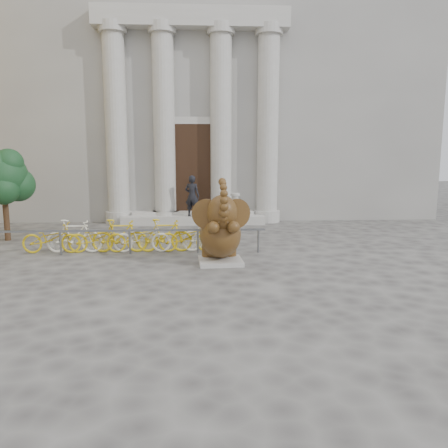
{
  "coord_description": "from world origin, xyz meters",
  "views": [
    {
      "loc": [
        0.33,
        -9.08,
        2.86
      ],
      "look_at": [
        0.93,
        2.15,
        1.1
      ],
      "focal_mm": 35.0,
      "sensor_mm": 36.0,
      "label": 1
    }
  ],
  "objects": [
    {
      "name": "ground",
      "position": [
        0.0,
        0.0,
        0.0
      ],
      "size": [
        80.0,
        80.0,
        0.0
      ],
      "primitive_type": "plane",
      "color": "#474442",
      "rests_on": "ground"
    },
    {
      "name": "classical_building",
      "position": [
        0.0,
        14.93,
        5.98
      ],
      "size": [
        22.0,
        10.7,
        12.0
      ],
      "color": "gray",
      "rests_on": "ground"
    },
    {
      "name": "pedestrian",
      "position": [
        -0.04,
        9.05,
        1.22
      ],
      "size": [
        0.72,
        0.59,
        1.71
      ],
      "primitive_type": "imported",
      "rotation": [
        0.0,
        0.0,
        2.81
      ],
      "color": "black",
      "rests_on": "entrance_steps"
    },
    {
      "name": "elephant_statue",
      "position": [
        0.85,
        2.3,
        0.84
      ],
      "size": [
        1.54,
        1.72,
        2.3
      ],
      "rotation": [
        0.0,
        0.0,
        0.06
      ],
      "color": "#A8A59E",
      "rests_on": "ground"
    },
    {
      "name": "tree",
      "position": [
        -6.26,
        5.94,
        2.16
      ],
      "size": [
        1.79,
        1.63,
        3.1
      ],
      "color": "#332114",
      "rests_on": "ground"
    },
    {
      "name": "balustrade_post",
      "position": [
        1.76,
        9.1,
        0.8
      ],
      "size": [
        0.39,
        0.39,
        0.96
      ],
      "color": "#A8A59E",
      "rests_on": "entrance_steps"
    },
    {
      "name": "entrance_steps",
      "position": [
        0.0,
        9.4,
        0.18
      ],
      "size": [
        6.0,
        1.2,
        0.36
      ],
      "primitive_type": "cube",
      "color": "#A8A59E",
      "rests_on": "ground"
    },
    {
      "name": "bike_rack",
      "position": [
        -1.79,
        3.87,
        0.5
      ],
      "size": [
        8.0,
        0.53,
        1.0
      ],
      "color": "slate",
      "rests_on": "ground"
    }
  ]
}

